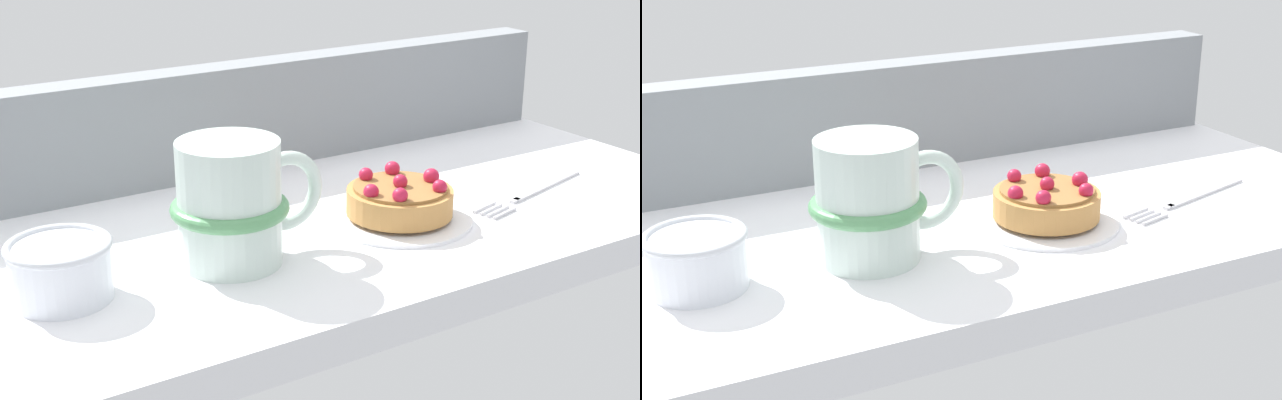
{
  "view_description": "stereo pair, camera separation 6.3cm",
  "coord_description": "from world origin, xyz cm",
  "views": [
    {
      "loc": [
        -39.42,
        -64.1,
        29.86
      ],
      "look_at": [
        -1.94,
        -4.69,
        3.64
      ],
      "focal_mm": 50.37,
      "sensor_mm": 36.0,
      "label": 1
    },
    {
      "loc": [
        -33.94,
        -67.22,
        29.86
      ],
      "look_at": [
        -1.94,
        -4.69,
        3.64
      ],
      "focal_mm": 50.37,
      "sensor_mm": 36.0,
      "label": 2
    }
  ],
  "objects": [
    {
      "name": "raspberry_tart",
      "position": [
        6.43,
        -4.7,
        2.11
      ],
      "size": [
        9.5,
        9.5,
        3.72
      ],
      "color": "#B77F42",
      "rests_on": "dessert_plate"
    },
    {
      "name": "sugar_bowl",
      "position": [
        -23.75,
        -3.89,
        2.4
      ],
      "size": [
        7.79,
        7.79,
        4.52
      ],
      "color": "silver",
      "rests_on": "ground_plane"
    },
    {
      "name": "coffee_mug",
      "position": [
        -10.0,
        -4.67,
        5.0
      ],
      "size": [
        13.21,
        9.44,
        10.09
      ],
      "color": "silver",
      "rests_on": "ground_plane"
    },
    {
      "name": "dessert_plate",
      "position": [
        6.43,
        -4.7,
        0.34
      ],
      "size": [
        13.0,
        13.0,
        0.73
      ],
      "color": "white",
      "rests_on": "ground_plane"
    },
    {
      "name": "ground_plane",
      "position": [
        0.0,
        0.0,
        -1.56
      ],
      "size": [
        81.44,
        36.62,
        3.12
      ],
      "primitive_type": "cube",
      "color": "white"
    },
    {
      "name": "window_rail_back",
      "position": [
        0.0,
        16.35,
        5.52
      ],
      "size": [
        79.81,
        3.93,
        11.05
      ],
      "primitive_type": "cube",
      "color": "gray",
      "rests_on": "ground_plane"
    },
    {
      "name": "dessert_fork",
      "position": [
        21.44,
        -6.09,
        0.3
      ],
      "size": [
        16.88,
        5.74,
        0.6
      ],
      "color": "#B7B7BC",
      "rests_on": "ground_plane"
    }
  ]
}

